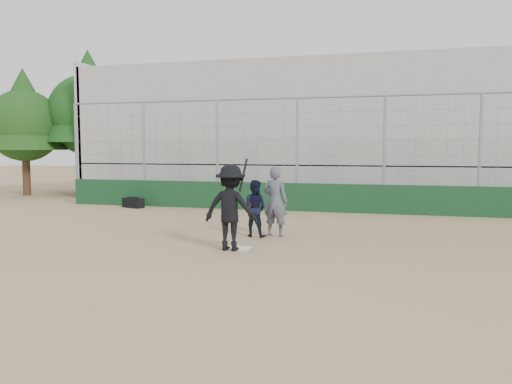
% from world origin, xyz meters
% --- Properties ---
extents(ground, '(90.00, 90.00, 0.00)m').
position_xyz_m(ground, '(0.00, 0.00, 0.00)').
color(ground, olive).
rests_on(ground, ground).
extents(home_plate, '(0.44, 0.44, 0.02)m').
position_xyz_m(home_plate, '(0.00, 0.00, 0.01)').
color(home_plate, white).
rests_on(home_plate, ground).
extents(backstop, '(18.10, 0.25, 4.04)m').
position_xyz_m(backstop, '(0.00, 7.00, 0.96)').
color(backstop, '#11351B').
rests_on(backstop, ground).
extents(bleachers, '(20.25, 6.70, 6.98)m').
position_xyz_m(bleachers, '(0.00, 11.95, 2.92)').
color(bleachers, '#9E9E9E').
rests_on(bleachers, ground).
extents(tree_left, '(4.48, 4.48, 7.00)m').
position_xyz_m(tree_left, '(-11.00, 11.00, 4.39)').
color(tree_left, '#332112').
rests_on(tree_left, ground).
extents(tree_right, '(3.84, 3.84, 6.00)m').
position_xyz_m(tree_right, '(-13.50, 9.50, 3.76)').
color(tree_right, '#392214').
rests_on(tree_right, ground).
extents(batter_at_plate, '(1.25, 0.82, 2.01)m').
position_xyz_m(batter_at_plate, '(-0.14, -0.20, 0.94)').
color(batter_at_plate, black).
rests_on(batter_at_plate, ground).
extents(catcher_crouched, '(0.81, 0.70, 1.00)m').
position_xyz_m(catcher_crouched, '(-0.08, 1.53, 0.49)').
color(catcher_crouched, black).
rests_on(catcher_crouched, ground).
extents(umpire, '(0.72, 0.54, 1.61)m').
position_xyz_m(umpire, '(0.41, 1.74, 0.81)').
color(umpire, '#4D5361').
rests_on(umpire, ground).
extents(equipment_bag, '(0.93, 0.63, 0.40)m').
position_xyz_m(equipment_bag, '(-6.13, 6.33, 0.18)').
color(equipment_bag, black).
rests_on(equipment_bag, ground).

